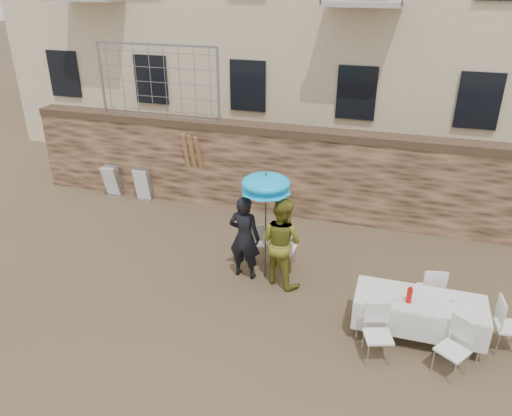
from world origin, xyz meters
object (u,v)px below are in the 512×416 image
(man_suit, at_px, (245,237))
(umbrella, at_px, (266,186))
(table_chair_front_left, at_px, (378,335))
(couple_chair_right, at_px, (285,247))
(table_chair_back, at_px, (431,289))
(soda_bottle, at_px, (409,295))
(chair_stack_right, at_px, (145,182))
(table_chair_side, at_px, (509,326))
(woman_dress, at_px, (281,242))
(banquet_table, at_px, (421,301))
(table_chair_front_right, at_px, (453,349))
(chair_stack_left, at_px, (115,179))
(couple_chair_left, at_px, (253,242))

(man_suit, xyz_separation_m, umbrella, (0.40, 0.10, 1.10))
(man_suit, height_order, table_chair_front_left, man_suit)
(couple_chair_right, height_order, table_chair_back, same)
(couple_chair_right, xyz_separation_m, table_chair_back, (2.85, -0.69, 0.00))
(soda_bottle, relative_size, chair_stack_right, 0.28)
(table_chair_side, height_order, chair_stack_right, table_chair_side)
(woman_dress, height_order, table_chair_back, woman_dress)
(man_suit, distance_m, table_chair_side, 4.85)
(couple_chair_right, relative_size, banquet_table, 0.46)
(man_suit, distance_m, banquet_table, 3.49)
(table_chair_front_right, relative_size, chair_stack_left, 1.04)
(woman_dress, distance_m, chair_stack_right, 5.33)
(table_chair_back, relative_size, table_chair_side, 1.00)
(umbrella, relative_size, chair_stack_left, 2.29)
(table_chair_front_left, bearing_deg, soda_bottle, 37.71)
(banquet_table, distance_m, soda_bottle, 0.30)
(chair_stack_right, bearing_deg, table_chair_back, -22.01)
(table_chair_back, xyz_separation_m, chair_stack_right, (-7.31, 2.96, -0.02))
(couple_chair_left, distance_m, table_chair_front_left, 3.55)
(umbrella, distance_m, table_chair_front_left, 3.32)
(couple_chair_right, distance_m, table_chair_front_right, 3.87)
(soda_bottle, bearing_deg, umbrella, 156.67)
(table_chair_front_right, xyz_separation_m, table_chair_side, (0.90, 0.85, 0.00))
(umbrella, relative_size, chair_stack_right, 2.29)
(woman_dress, xyz_separation_m, umbrella, (-0.35, 0.10, 1.08))
(chair_stack_right, bearing_deg, couple_chair_right, -26.96)
(table_chair_front_right, bearing_deg, soda_bottle, 174.31)
(man_suit, relative_size, table_chair_front_left, 1.84)
(table_chair_front_left, bearing_deg, couple_chair_left, 122.31)
(soda_bottle, bearing_deg, chair_stack_right, 150.53)
(table_chair_front_left, bearing_deg, table_chair_back, 44.10)
(woman_dress, relative_size, table_chair_back, 1.90)
(couple_chair_left, xyz_separation_m, table_chair_side, (4.75, -1.39, 0.00))
(man_suit, distance_m, couple_chair_left, 0.68)
(banquet_table, height_order, table_chair_front_right, table_chair_front_right)
(man_suit, relative_size, umbrella, 0.84)
(couple_chair_right, distance_m, table_chair_back, 2.94)
(table_chair_front_right, bearing_deg, chair_stack_right, -175.71)
(couple_chair_left, height_order, banquet_table, couple_chair_left)
(table_chair_front_left, relative_size, chair_stack_left, 1.04)
(table_chair_back, height_order, table_chair_side, same)
(couple_chair_right, distance_m, chair_stack_left, 5.82)
(table_chair_side, bearing_deg, table_chair_front_left, 106.31)
(man_suit, relative_size, chair_stack_right, 1.92)
(chair_stack_left, bearing_deg, soda_bottle, -26.56)
(man_suit, xyz_separation_m, soda_bottle, (3.15, -1.09, 0.02))
(woman_dress, relative_size, couple_chair_left, 1.90)
(umbrella, height_order, couple_chair_left, umbrella)
(couple_chair_left, height_order, chair_stack_right, couple_chair_left)
(couple_chair_right, relative_size, table_chair_back, 1.00)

